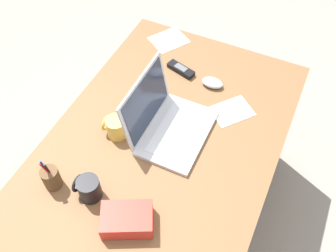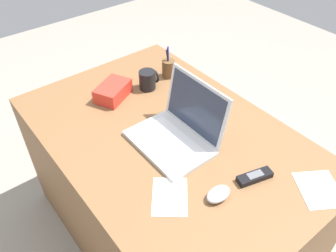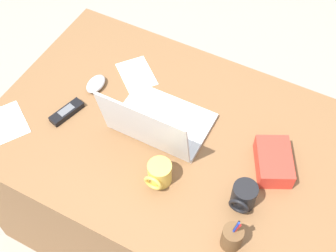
{
  "view_description": "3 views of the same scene",
  "coord_description": "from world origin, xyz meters",
  "px_view_note": "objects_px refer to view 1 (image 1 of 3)",
  "views": [
    {
      "loc": [
        -0.8,
        -0.4,
        2.01
      ],
      "look_at": [
        0.03,
        -0.0,
        0.8
      ],
      "focal_mm": 40.18,
      "sensor_mm": 36.0,
      "label": 1
    },
    {
      "loc": [
        0.87,
        -0.69,
        1.75
      ],
      "look_at": [
        0.06,
        -0.04,
        0.85
      ],
      "focal_mm": 36.98,
      "sensor_mm": 36.0,
      "label": 2
    },
    {
      "loc": [
        -0.44,
        0.86,
        2.12
      ],
      "look_at": [
        0.01,
        0.01,
        0.81
      ],
      "focal_mm": 48.28,
      "sensor_mm": 36.0,
      "label": 3
    }
  ],
  "objects_px": {
    "computer_mouse": "(212,83)",
    "coffee_mug_white": "(88,188)",
    "pen_holder": "(51,178)",
    "laptop": "(167,122)",
    "cordless_phone": "(181,69)",
    "coffee_mug_tall": "(116,127)",
    "snack_bag": "(127,220)"
  },
  "relations": [
    {
      "from": "laptop",
      "to": "cordless_phone",
      "type": "height_order",
      "value": "laptop"
    },
    {
      "from": "laptop",
      "to": "coffee_mug_white",
      "type": "xyz_separation_m",
      "value": [
        -0.39,
        0.13,
        -0.0
      ]
    },
    {
      "from": "laptop",
      "to": "pen_holder",
      "type": "xyz_separation_m",
      "value": [
        -0.41,
        0.28,
        -0.0
      ]
    },
    {
      "from": "coffee_mug_white",
      "to": "cordless_phone",
      "type": "height_order",
      "value": "coffee_mug_white"
    },
    {
      "from": "coffee_mug_white",
      "to": "pen_holder",
      "type": "height_order",
      "value": "pen_holder"
    },
    {
      "from": "laptop",
      "to": "pen_holder",
      "type": "relative_size",
      "value": 2.04
    },
    {
      "from": "laptop",
      "to": "cordless_phone",
      "type": "bearing_deg",
      "value": 14.67
    },
    {
      "from": "cordless_phone",
      "to": "pen_holder",
      "type": "height_order",
      "value": "pen_holder"
    },
    {
      "from": "computer_mouse",
      "to": "coffee_mug_tall",
      "type": "relative_size",
      "value": 1.05
    },
    {
      "from": "coffee_mug_tall",
      "to": "cordless_phone",
      "type": "distance_m",
      "value": 0.46
    },
    {
      "from": "computer_mouse",
      "to": "pen_holder",
      "type": "distance_m",
      "value": 0.82
    },
    {
      "from": "computer_mouse",
      "to": "laptop",
      "type": "bearing_deg",
      "value": 165.23
    },
    {
      "from": "coffee_mug_white",
      "to": "coffee_mug_tall",
      "type": "relative_size",
      "value": 1.02
    },
    {
      "from": "computer_mouse",
      "to": "snack_bag",
      "type": "distance_m",
      "value": 0.76
    },
    {
      "from": "cordless_phone",
      "to": "pen_holder",
      "type": "bearing_deg",
      "value": 166.19
    },
    {
      "from": "computer_mouse",
      "to": "coffee_mug_white",
      "type": "height_order",
      "value": "coffee_mug_white"
    },
    {
      "from": "cordless_phone",
      "to": "snack_bag",
      "type": "bearing_deg",
      "value": -169.69
    },
    {
      "from": "computer_mouse",
      "to": "pen_holder",
      "type": "xyz_separation_m",
      "value": [
        -0.73,
        0.35,
        0.03
      ]
    },
    {
      "from": "laptop",
      "to": "coffee_mug_tall",
      "type": "relative_size",
      "value": 3.69
    },
    {
      "from": "coffee_mug_tall",
      "to": "cordless_phone",
      "type": "xyz_separation_m",
      "value": [
        0.45,
        -0.09,
        -0.03
      ]
    },
    {
      "from": "coffee_mug_white",
      "to": "coffee_mug_tall",
      "type": "bearing_deg",
      "value": 10.31
    },
    {
      "from": "cordless_phone",
      "to": "coffee_mug_white",
      "type": "bearing_deg",
      "value": 176.99
    },
    {
      "from": "coffee_mug_white",
      "to": "coffee_mug_tall",
      "type": "distance_m",
      "value": 0.29
    },
    {
      "from": "coffee_mug_tall",
      "to": "snack_bag",
      "type": "distance_m",
      "value": 0.4
    },
    {
      "from": "coffee_mug_white",
      "to": "pen_holder",
      "type": "xyz_separation_m",
      "value": [
        -0.02,
        0.15,
        0.0
      ]
    },
    {
      "from": "computer_mouse",
      "to": "cordless_phone",
      "type": "bearing_deg",
      "value": 80.73
    },
    {
      "from": "coffee_mug_white",
      "to": "coffee_mug_tall",
      "type": "xyz_separation_m",
      "value": [
        0.29,
        0.05,
        -0.0
      ]
    },
    {
      "from": "cordless_phone",
      "to": "laptop",
      "type": "bearing_deg",
      "value": -165.33
    },
    {
      "from": "computer_mouse",
      "to": "snack_bag",
      "type": "bearing_deg",
      "value": 176.78
    },
    {
      "from": "computer_mouse",
      "to": "cordless_phone",
      "type": "xyz_separation_m",
      "value": [
        0.02,
        0.17,
        -0.01
      ]
    },
    {
      "from": "snack_bag",
      "to": "coffee_mug_tall",
      "type": "bearing_deg",
      "value": 35.42
    },
    {
      "from": "pen_holder",
      "to": "coffee_mug_tall",
      "type": "bearing_deg",
      "value": -17.32
    }
  ]
}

